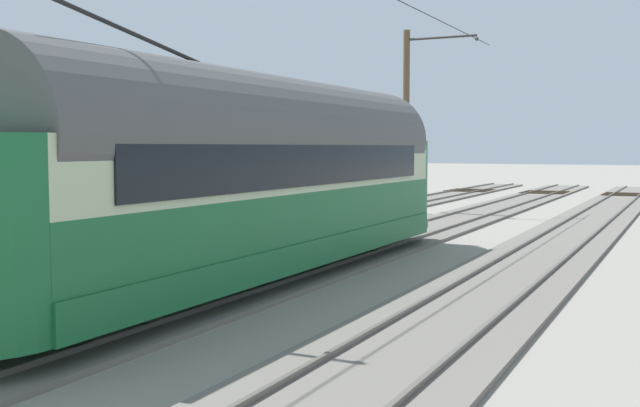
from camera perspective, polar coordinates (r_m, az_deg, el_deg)
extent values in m
plane|color=gray|center=(17.79, -0.74, -4.83)|extent=(220.00, 220.00, 0.00)
cube|color=#666059|center=(16.25, 13.79, -5.64)|extent=(2.80, 80.00, 0.10)
cube|color=#59544C|center=(16.40, 11.34, -5.19)|extent=(0.07, 80.00, 0.08)
cube|color=#59544C|center=(16.10, 16.30, -5.46)|extent=(0.07, 80.00, 0.08)
cube|color=#2D2316|center=(47.84, 22.17, 0.71)|extent=(2.50, 0.24, 0.08)
cube|color=#2D2316|center=(47.19, 22.11, 0.67)|extent=(2.50, 0.24, 0.08)
cube|color=#2D2316|center=(46.55, 22.05, 0.63)|extent=(2.50, 0.24, 0.08)
cube|color=#2D2316|center=(45.90, 21.99, 0.58)|extent=(2.50, 0.24, 0.08)
cube|color=#2D2316|center=(45.25, 21.93, 0.54)|extent=(2.50, 0.24, 0.08)
cube|color=#666059|center=(17.78, -0.74, -4.67)|extent=(2.80, 80.00, 0.10)
cube|color=#59544C|center=(18.10, -2.77, -4.22)|extent=(0.07, 80.00, 0.08)
cube|color=#59544C|center=(17.46, 1.36, -4.54)|extent=(0.07, 80.00, 0.08)
cube|color=#2D2316|center=(48.38, 16.78, 0.89)|extent=(2.50, 0.24, 0.08)
cube|color=#2D2316|center=(47.74, 16.65, 0.85)|extent=(2.50, 0.24, 0.08)
cube|color=#2D2316|center=(47.10, 16.52, 0.80)|extent=(2.50, 0.24, 0.08)
cube|color=#2D2316|center=(46.46, 16.38, 0.76)|extent=(2.50, 0.24, 0.08)
cube|color=#2D2316|center=(45.82, 16.24, 0.72)|extent=(2.50, 0.24, 0.08)
cube|color=#666059|center=(20.25, -12.33, -3.67)|extent=(2.80, 80.00, 0.10)
cube|color=#59544C|center=(20.69, -13.89, -3.28)|extent=(0.07, 80.00, 0.08)
cube|color=#59544C|center=(19.80, -10.71, -3.56)|extent=(0.07, 80.00, 0.08)
cube|color=#2D2316|center=(49.34, 11.55, 1.04)|extent=(2.50, 0.24, 0.08)
cube|color=#2D2316|center=(48.71, 11.36, 1.01)|extent=(2.50, 0.24, 0.08)
cube|color=#2D2316|center=(48.09, 11.16, 0.97)|extent=(2.50, 0.24, 0.08)
cube|color=#2D2316|center=(47.46, 10.95, 0.93)|extent=(2.50, 0.24, 0.08)
cube|color=#2D2316|center=(46.84, 10.74, 0.89)|extent=(2.50, 0.24, 0.08)
cube|color=#196033|center=(15.71, -4.55, -3.45)|extent=(2.65, 13.75, 0.55)
cube|color=#196033|center=(15.63, -4.56, -0.73)|extent=(2.55, 13.75, 0.95)
cube|color=#B7C699|center=(15.57, -4.58, 2.94)|extent=(2.55, 13.75, 1.05)
cylinder|color=#4C4C4C|center=(15.57, -4.59, 4.87)|extent=(2.65, 13.47, 2.65)
cylinder|color=#196033|center=(21.74, 4.71, 1.34)|extent=(2.55, 2.55, 2.55)
cube|color=black|center=(22.77, 5.78, 4.01)|extent=(1.63, 0.08, 0.36)
cube|color=black|center=(22.80, 5.81, 3.23)|extent=(1.73, 0.06, 0.80)
cube|color=black|center=(14.95, -0.31, 2.90)|extent=(0.04, 11.55, 0.80)
cube|color=black|center=(16.27, -8.50, 2.96)|extent=(0.04, 11.55, 0.80)
cylinder|color=silver|center=(22.92, 5.87, 0.86)|extent=(0.24, 0.06, 0.24)
cube|color=gray|center=(22.94, 5.80, -1.46)|extent=(1.94, 0.12, 0.20)
cylinder|color=black|center=(12.34, -14.83, 12.65)|extent=(0.07, 4.17, 0.74)
cylinder|color=black|center=(19.32, 4.02, -2.43)|extent=(0.10, 0.76, 0.76)
cylinder|color=black|center=(19.91, 0.19, -2.23)|extent=(0.10, 0.76, 0.76)
cylinder|color=black|center=(11.76, -12.62, -6.88)|extent=(0.10, 0.76, 0.76)
cylinder|color=black|center=(12.70, -17.69, -6.15)|extent=(0.10, 0.76, 0.76)
cylinder|color=brown|center=(32.24, 6.48, 6.06)|extent=(0.28, 0.28, 7.67)
cylinder|color=#2D2D2D|center=(32.06, 9.08, 12.21)|extent=(2.97, 0.10, 0.10)
sphere|color=#334733|center=(31.63, 11.70, 12.01)|extent=(0.16, 0.16, 0.16)
cylinder|color=black|center=(32.06, 9.08, 12.21)|extent=(2.97, 0.02, 0.02)
cube|color=#2D2316|center=(24.29, -12.10, -2.26)|extent=(0.24, 2.40, 0.18)
cube|color=#2D2316|center=(24.48, -12.65, -2.22)|extent=(0.24, 2.40, 0.18)
cube|color=#2D2316|center=(24.66, -13.20, -2.18)|extent=(0.24, 2.40, 0.18)
cube|color=#2D2316|center=(24.69, -12.22, -1.74)|extent=(2.40, 0.24, 0.18)
cube|color=#2D2316|center=(24.46, -12.66, -1.80)|extent=(2.40, 0.24, 0.18)
cube|color=#2D2316|center=(24.23, -13.11, -1.86)|extent=(2.40, 0.24, 0.18)
cube|color=#2D2316|center=(24.25, -12.12, -1.41)|extent=(0.24, 2.40, 0.18)
cube|color=#2D2316|center=(24.44, -12.67, -1.38)|extent=(0.24, 2.40, 0.18)
cube|color=#2D2316|center=(24.63, -13.21, -1.35)|extent=(0.24, 2.40, 0.18)
cube|color=#B2A519|center=(33.35, 4.15, 0.12)|extent=(1.80, 0.60, 0.80)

